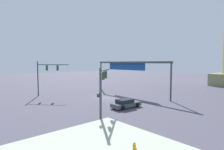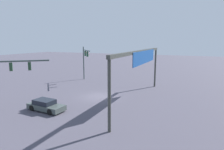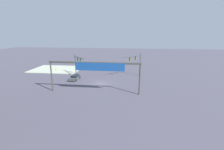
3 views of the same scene
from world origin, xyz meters
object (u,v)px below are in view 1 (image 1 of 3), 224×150
traffic_signal_near_corner (103,82)px  fire_hydrant_on_curb (134,148)px  traffic_signal_opposite_side (46,72)px  sedan_car_approaching (126,104)px

traffic_signal_near_corner → fire_hydrant_on_curb: traffic_signal_near_corner is taller
traffic_signal_opposite_side → sedan_car_approaching: traffic_signal_opposite_side is taller
sedan_car_approaching → fire_hydrant_on_curb: bearing=-129.3°
traffic_signal_near_corner → traffic_signal_opposite_side: bearing=48.9°
sedan_car_approaching → traffic_signal_opposite_side: bearing=110.6°
sedan_car_approaching → traffic_signal_near_corner: bearing=-167.1°
traffic_signal_near_corner → fire_hydrant_on_curb: (8.69, -4.25, -3.42)m
fire_hydrant_on_curb → traffic_signal_opposite_side: bearing=170.7°
sedan_car_approaching → fire_hydrant_on_curb: sedan_car_approaching is taller
traffic_signal_near_corner → fire_hydrant_on_curb: size_ratio=8.03×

